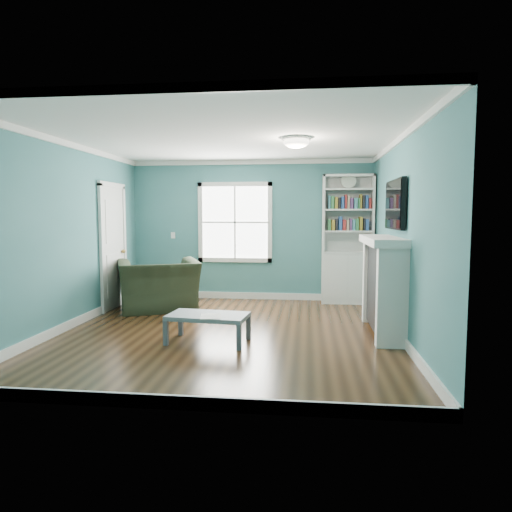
# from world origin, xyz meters

# --- Properties ---
(floor) EXTENTS (5.00, 5.00, 0.00)m
(floor) POSITION_xyz_m (0.00, 0.00, 0.00)
(floor) COLOR black
(floor) RESTS_ON ground
(room_walls) EXTENTS (5.00, 5.00, 5.00)m
(room_walls) POSITION_xyz_m (0.00, 0.00, 1.58)
(room_walls) COLOR #367175
(room_walls) RESTS_ON ground
(trim) EXTENTS (4.50, 5.00, 2.60)m
(trim) POSITION_xyz_m (0.00, 0.00, 1.24)
(trim) COLOR white
(trim) RESTS_ON ground
(window) EXTENTS (1.40, 0.06, 1.50)m
(window) POSITION_xyz_m (-0.30, 2.49, 1.45)
(window) COLOR white
(window) RESTS_ON room_walls
(bookshelf) EXTENTS (0.90, 0.35, 2.31)m
(bookshelf) POSITION_xyz_m (1.77, 2.30, 0.92)
(bookshelf) COLOR silver
(bookshelf) RESTS_ON ground
(fireplace) EXTENTS (0.44, 1.58, 1.30)m
(fireplace) POSITION_xyz_m (2.08, 0.20, 0.64)
(fireplace) COLOR black
(fireplace) RESTS_ON ground
(tv) EXTENTS (0.06, 1.10, 0.65)m
(tv) POSITION_xyz_m (2.20, 0.20, 1.72)
(tv) COLOR black
(tv) RESTS_ON fireplace
(door) EXTENTS (0.12, 0.98, 2.17)m
(door) POSITION_xyz_m (-2.22, 1.40, 1.07)
(door) COLOR silver
(door) RESTS_ON ground
(ceiling_fixture) EXTENTS (0.38, 0.38, 0.15)m
(ceiling_fixture) POSITION_xyz_m (0.90, 0.10, 2.55)
(ceiling_fixture) COLOR white
(ceiling_fixture) RESTS_ON room_walls
(light_switch) EXTENTS (0.08, 0.01, 0.12)m
(light_switch) POSITION_xyz_m (-1.50, 2.48, 1.20)
(light_switch) COLOR white
(light_switch) RESTS_ON room_walls
(recliner) EXTENTS (1.51, 1.28, 1.12)m
(recliner) POSITION_xyz_m (-1.41, 1.33, 0.56)
(recliner) COLOR black
(recliner) RESTS_ON ground
(coffee_table) EXTENTS (1.03, 0.64, 0.36)m
(coffee_table) POSITION_xyz_m (-0.17, -0.50, 0.31)
(coffee_table) COLOR #4E545E
(coffee_table) RESTS_ON ground
(paper_sheet) EXTENTS (0.30, 0.35, 0.00)m
(paper_sheet) POSITION_xyz_m (-0.11, -0.62, 0.36)
(paper_sheet) COLOR white
(paper_sheet) RESTS_ON coffee_table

